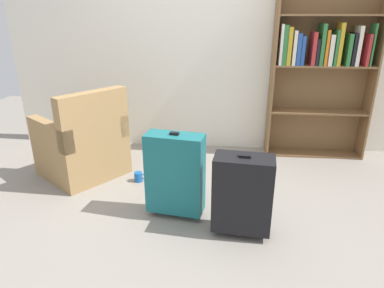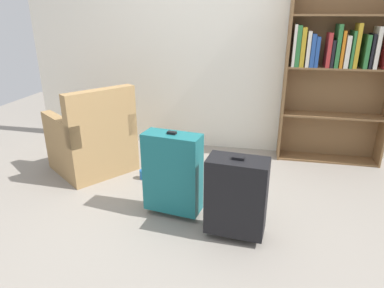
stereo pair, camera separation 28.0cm
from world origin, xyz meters
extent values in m
plane|color=gray|center=(0.00, 0.00, 0.00)|extent=(8.07, 8.07, 0.00)
cube|color=silver|center=(0.00, 1.73, 1.30)|extent=(4.61, 0.10, 2.60)
cube|color=brown|center=(0.75, 1.52, 1.02)|extent=(0.02, 0.27, 2.04)
cube|color=brown|center=(1.81, 1.52, 1.02)|extent=(0.02, 0.27, 2.04)
cube|color=brown|center=(1.28, 1.65, 1.02)|extent=(1.08, 0.02, 2.04)
cube|color=brown|center=(1.28, 1.52, 0.01)|extent=(1.04, 0.25, 0.02)
cube|color=brown|center=(1.28, 1.52, 0.52)|extent=(1.04, 0.25, 0.02)
cube|color=brown|center=(1.28, 1.52, 1.03)|extent=(1.04, 0.25, 0.02)
cube|color=brown|center=(1.28, 1.52, 1.54)|extent=(1.04, 0.25, 0.02)
cube|color=silver|center=(0.80, 1.47, 1.25)|extent=(0.03, 0.15, 0.41)
cube|color=#2D7238|center=(0.84, 1.48, 1.24)|extent=(0.04, 0.17, 0.41)
cube|color=gold|center=(0.89, 1.48, 1.23)|extent=(0.04, 0.18, 0.39)
cube|color=silver|center=(0.94, 1.49, 1.22)|extent=(0.04, 0.19, 0.35)
cube|color=#264C99|center=(0.99, 1.48, 1.20)|extent=(0.04, 0.18, 0.32)
cube|color=#264C99|center=(1.03, 1.48, 1.19)|extent=(0.04, 0.17, 0.30)
cube|color=#B22D2D|center=(1.14, 1.49, 1.21)|extent=(0.04, 0.19, 0.34)
cube|color=black|center=(1.18, 1.50, 1.17)|extent=(0.03, 0.22, 0.27)
cube|color=#2D7238|center=(1.22, 1.50, 1.25)|extent=(0.04, 0.22, 0.42)
cube|color=orange|center=(1.27, 1.48, 1.22)|extent=(0.03, 0.17, 0.36)
cube|color=silver|center=(1.31, 1.49, 1.20)|extent=(0.04, 0.20, 0.31)
cube|color=#2D7238|center=(1.36, 1.50, 1.22)|extent=(0.02, 0.21, 0.36)
cube|color=gold|center=(1.40, 1.48, 1.25)|extent=(0.04, 0.17, 0.43)
cube|color=#2D7238|center=(1.49, 1.51, 1.20)|extent=(0.04, 0.22, 0.32)
cube|color=black|center=(1.54, 1.50, 1.21)|extent=(0.02, 0.20, 0.33)
cube|color=silver|center=(1.58, 1.50, 1.24)|extent=(0.04, 0.20, 0.40)
cube|color=#B22D2D|center=(1.68, 1.49, 1.20)|extent=(0.03, 0.18, 0.32)
cube|color=#2D7238|center=(1.72, 1.47, 1.25)|extent=(0.02, 0.16, 0.42)
cube|color=#9E7A4C|center=(-1.20, 0.78, 0.20)|extent=(0.98, 0.98, 0.40)
cube|color=tan|center=(-1.20, 0.78, 0.44)|extent=(0.76, 0.75, 0.08)
cube|color=#9E7A4C|center=(-0.97, 0.61, 0.65)|extent=(0.52, 0.63, 0.50)
cube|color=#9E7A4C|center=(-1.02, 1.02, 0.51)|extent=(0.62, 0.50, 0.22)
cube|color=#9E7A4C|center=(-1.38, 0.55, 0.51)|extent=(0.62, 0.50, 0.22)
cylinder|color=#1959A5|center=(-0.59, 0.65, 0.05)|extent=(0.08, 0.08, 0.10)
torus|color=#1959A5|center=(-0.54, 0.65, 0.05)|extent=(0.06, 0.01, 0.06)
cube|color=#19666B|center=(-0.14, 0.09, 0.38)|extent=(0.48, 0.26, 0.65)
cube|color=black|center=(-0.14, 0.09, 0.71)|extent=(0.07, 0.05, 0.02)
cylinder|color=black|center=(-0.30, 0.12, 0.03)|extent=(0.06, 0.06, 0.05)
cylinder|color=black|center=(0.02, 0.06, 0.03)|extent=(0.06, 0.06, 0.05)
cube|color=black|center=(0.38, -0.11, 0.34)|extent=(0.45, 0.28, 0.57)
cube|color=black|center=(0.38, -0.11, 0.63)|extent=(0.09, 0.05, 0.02)
cylinder|color=black|center=(0.23, -0.09, 0.03)|extent=(0.06, 0.06, 0.05)
cylinder|color=black|center=(0.53, -0.12, 0.03)|extent=(0.06, 0.06, 0.05)
camera|label=1|loc=(0.21, -2.31, 1.56)|focal=31.82mm
camera|label=2|loc=(0.49, -2.27, 1.56)|focal=31.82mm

